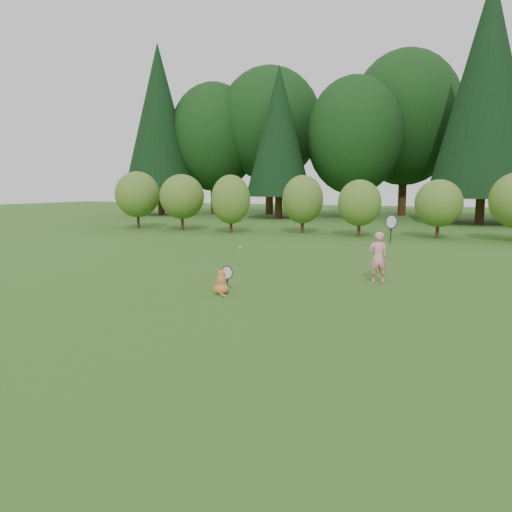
% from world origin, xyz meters
% --- Properties ---
extents(ground, '(100.00, 100.00, 0.00)m').
position_xyz_m(ground, '(0.00, 0.00, 0.00)').
color(ground, '#2E5317').
rests_on(ground, ground).
extents(shrub_row, '(28.00, 3.00, 2.80)m').
position_xyz_m(shrub_row, '(0.00, 13.00, 1.40)').
color(shrub_row, '#416D22').
rests_on(shrub_row, ground).
extents(woodland_backdrop, '(48.00, 10.00, 15.00)m').
position_xyz_m(woodland_backdrop, '(0.00, 23.00, 7.50)').
color(woodland_backdrop, black).
rests_on(woodland_backdrop, ground).
extents(child, '(0.67, 0.42, 1.71)m').
position_xyz_m(child, '(2.38, 2.56, 0.60)').
color(child, pink).
rests_on(child, ground).
extents(cat, '(0.49, 0.73, 0.68)m').
position_xyz_m(cat, '(-0.25, 0.11, 0.26)').
color(cat, '#BE6B24').
rests_on(cat, ground).
extents(tennis_ball, '(0.06, 0.06, 0.06)m').
position_xyz_m(tennis_ball, '(-0.49, 1.47, 0.76)').
color(tennis_ball, '#C4D419').
rests_on(tennis_ball, ground).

